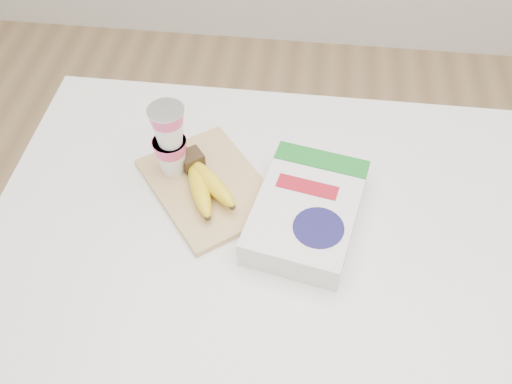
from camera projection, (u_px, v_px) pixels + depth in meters
room at (292, 54)px, 0.89m from camera, size 4.00×4.00×4.00m
table at (277, 323)px, 1.56m from camera, size 1.24×0.83×0.93m
cutting_board at (209, 186)px, 1.26m from camera, size 0.36×0.37×0.02m
bananas at (204, 183)px, 1.22m from camera, size 0.16×0.20×0.06m
yogurt_stack at (169, 139)px, 1.20m from camera, size 0.08×0.08×0.18m
cereal_box at (307, 211)px, 1.18m from camera, size 0.26×0.33×0.07m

